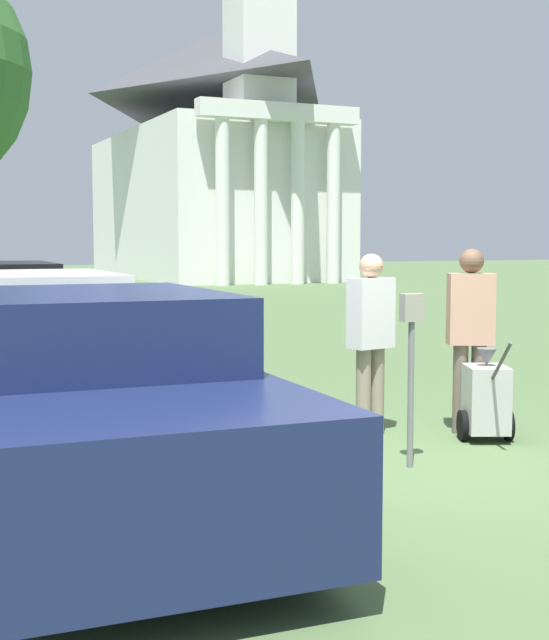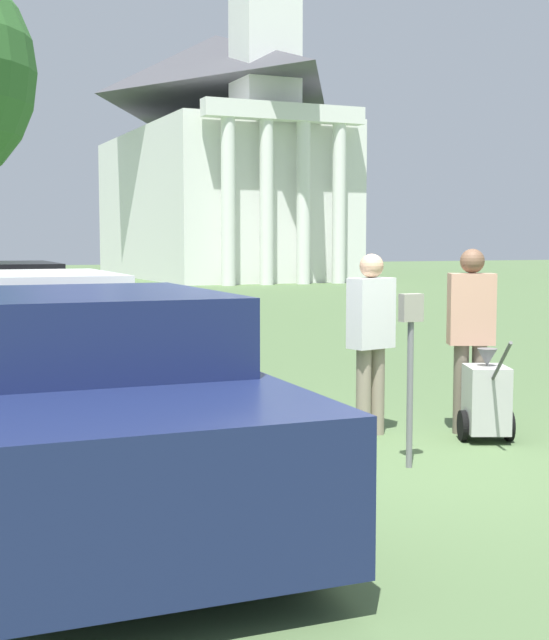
{
  "view_description": "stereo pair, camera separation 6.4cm",
  "coord_description": "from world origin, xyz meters",
  "views": [
    {
      "loc": [
        -3.7,
        -5.97,
        1.82
      ],
      "look_at": [
        -0.45,
        1.31,
        1.1
      ],
      "focal_mm": 50.0,
      "sensor_mm": 36.0,
      "label": 1
    },
    {
      "loc": [
        -3.64,
        -6.0,
        1.82
      ],
      "look_at": [
        -0.45,
        1.31,
        1.1
      ],
      "focal_mm": 50.0,
      "sensor_mm": 36.0,
      "label": 2
    }
  ],
  "objects": [
    {
      "name": "person_supervisor",
      "position": [
        1.35,
        0.85,
        0.99
      ],
      "size": [
        0.47,
        0.37,
        1.74
      ],
      "rotation": [
        0.0,
        0.0,
        2.72
      ],
      "color": "#665B4C",
      "rests_on": "ground_plane"
    },
    {
      "name": "parked_car_white",
      "position": [
        -2.4,
        3.1,
        0.7
      ],
      "size": [
        2.17,
        5.32,
        1.5
      ],
      "rotation": [
        0.0,
        0.0,
        -0.03
      ],
      "color": "silver",
      "rests_on": "ground_plane"
    },
    {
      "name": "equipment_cart",
      "position": [
        1.3,
        0.52,
        0.39
      ],
      "size": [
        0.58,
        0.98,
        1.0
      ],
      "rotation": [
        0.0,
        0.0,
        -0.4
      ],
      "color": "#B2B2AD",
      "rests_on": "ground_plane"
    },
    {
      "name": "parking_meter",
      "position": [
        0.15,
        -0.01,
        0.97
      ],
      "size": [
        0.18,
        0.09,
        1.4
      ],
      "color": "slate",
      "rests_on": "ground_plane"
    },
    {
      "name": "person_worker",
      "position": [
        0.45,
        1.15,
        0.96
      ],
      "size": [
        0.46,
        0.31,
        1.69
      ],
      "rotation": [
        0.0,
        0.0,
        3.37
      ],
      "color": "gray",
      "rests_on": "ground_plane"
    },
    {
      "name": "ground_plane",
      "position": [
        0.0,
        0.0,
        0.0
      ],
      "size": [
        120.0,
        120.0,
        0.0
      ],
      "primitive_type": "plane",
      "color": "#4C663D"
    },
    {
      "name": "parked_car_navy",
      "position": [
        -2.4,
        0.06,
        0.7
      ],
      "size": [
        2.1,
        5.04,
        1.48
      ],
      "rotation": [
        0.0,
        0.0,
        -0.03
      ],
      "color": "#19234C",
      "rests_on": "ground_plane"
    },
    {
      "name": "church",
      "position": [
        11.4,
        35.11,
        6.39
      ],
      "size": [
        8.44,
        16.35,
        24.6
      ],
      "color": "white",
      "rests_on": "ground_plane"
    }
  ]
}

